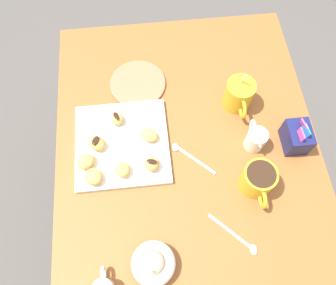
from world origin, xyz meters
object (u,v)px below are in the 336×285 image
(dining_table, at_px, (186,161))
(saucer_coral_left, at_px, (138,84))
(beignet_6, at_px, (117,119))
(sugar_caddy, at_px, (297,137))
(beignet_5, at_px, (149,135))
(coffee_mug_mustard_right, at_px, (258,179))
(beignet_2, at_px, (94,177))
(beignet_0, at_px, (152,164))
(pastry_plate_square, at_px, (122,144))
(beignet_1, at_px, (97,143))
(cream_pitcher_white, at_px, (256,139))
(beignet_4, at_px, (123,170))
(ice_cream_bowl, at_px, (153,263))
(beignet_3, at_px, (86,162))
(coffee_mug_mustard_left, at_px, (239,94))

(dining_table, relative_size, saucer_coral_left, 5.50)
(saucer_coral_left, xyz_separation_m, beignet_6, (0.14, -0.07, 0.03))
(sugar_caddy, xyz_separation_m, beignet_5, (-0.06, -0.44, -0.01))
(coffee_mug_mustard_right, relative_size, beignet_2, 2.40)
(beignet_2, bearing_deg, beignet_0, 96.98)
(pastry_plate_square, distance_m, beignet_0, 0.13)
(dining_table, xyz_separation_m, beignet_1, (-0.02, -0.27, 0.16))
(coffee_mug_mustard_right, distance_m, beignet_6, 0.46)
(pastry_plate_square, bearing_deg, dining_table, 82.51)
(cream_pitcher_white, bearing_deg, sugar_caddy, 86.28)
(beignet_0, distance_m, beignet_4, 0.09)
(coffee_mug_mustard_right, height_order, ice_cream_bowl, coffee_mug_mustard_right)
(dining_table, distance_m, beignet_3, 0.35)
(pastry_plate_square, distance_m, sugar_caddy, 0.53)
(beignet_3, relative_size, beignet_5, 0.95)
(beignet_0, bearing_deg, beignet_6, -149.56)
(beignet_2, height_order, beignet_3, beignet_2)
(sugar_caddy, relative_size, beignet_5, 1.90)
(coffee_mug_mustard_left, xyz_separation_m, ice_cream_bowl, (0.47, -0.31, -0.02))
(pastry_plate_square, height_order, coffee_mug_mustard_left, coffee_mug_mustard_left)
(cream_pitcher_white, distance_m, beignet_6, 0.43)
(sugar_caddy, height_order, beignet_4, sugar_caddy)
(coffee_mug_mustard_right, height_order, saucer_coral_left, coffee_mug_mustard_right)
(coffee_mug_mustard_right, bearing_deg, beignet_5, -121.36)
(dining_table, xyz_separation_m, saucer_coral_left, (-0.25, -0.14, 0.13))
(saucer_coral_left, relative_size, beignet_5, 3.34)
(saucer_coral_left, relative_size, beignet_3, 3.52)
(saucer_coral_left, distance_m, beignet_0, 0.31)
(cream_pitcher_white, relative_size, beignet_5, 1.87)
(beignet_2, relative_size, beignet_3, 1.04)
(beignet_6, bearing_deg, beignet_5, 55.01)
(beignet_3, height_order, beignet_6, beignet_3)
(pastry_plate_square, xyz_separation_m, beignet_3, (0.06, -0.11, 0.02))
(sugar_caddy, distance_m, ice_cream_bowl, 0.56)
(pastry_plate_square, distance_m, beignet_1, 0.08)
(sugar_caddy, relative_size, beignet_3, 1.99)
(beignet_4, bearing_deg, pastry_plate_square, -179.77)
(coffee_mug_mustard_left, bearing_deg, beignet_1, -75.80)
(coffee_mug_mustard_left, height_order, coffee_mug_mustard_right, coffee_mug_mustard_left)
(beignet_0, bearing_deg, beignet_4, -84.86)
(beignet_4, distance_m, beignet_5, 0.13)
(coffee_mug_mustard_right, height_order, sugar_caddy, sugar_caddy)
(beignet_0, bearing_deg, saucer_coral_left, -175.48)
(sugar_caddy, height_order, beignet_1, sugar_caddy)
(dining_table, height_order, beignet_3, beignet_3)
(pastry_plate_square, distance_m, ice_cream_bowl, 0.37)
(coffee_mug_mustard_left, bearing_deg, coffee_mug_mustard_right, 0.00)
(ice_cream_bowl, height_order, beignet_0, ice_cream_bowl)
(sugar_caddy, relative_size, beignet_4, 2.20)
(cream_pitcher_white, bearing_deg, beignet_6, -105.72)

